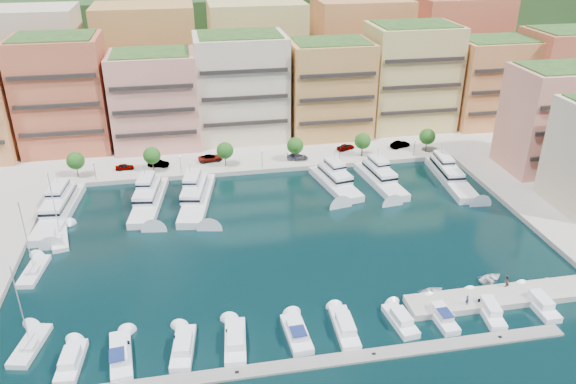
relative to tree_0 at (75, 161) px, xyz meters
name	(u,v)px	position (x,y,z in m)	size (l,w,h in m)	color
ground	(287,242)	(40.00, -33.50, -4.74)	(400.00, 400.00, 0.00)	black
north_quay	(246,126)	(40.00, 28.50, -4.74)	(220.00, 64.00, 2.00)	#9E998E
hillside	(230,80)	(40.00, 76.50, -4.74)	(240.00, 40.00, 58.00)	#203917
south_pontoon	(307,365)	(37.00, -63.50, -4.74)	(72.00, 2.20, 0.35)	gray
finger_pier	(509,299)	(70.00, -55.50, -4.74)	(32.00, 5.00, 2.00)	#9E998E
apartment_1	(63,94)	(-4.00, 18.49, 9.57)	(20.00, 16.50, 26.80)	#BD5E3F
apartment_2	(155,100)	(17.00, 16.49, 7.57)	(20.00, 15.50, 22.80)	#E79081
apartment_3	(241,87)	(38.00, 18.49, 9.07)	(22.00, 16.50, 25.80)	beige
apartment_4	(330,89)	(60.00, 16.49, 8.07)	(20.00, 15.50, 23.80)	tan
apartment_5	(410,77)	(82.00, 18.49, 9.57)	(22.00, 16.50, 26.80)	#D0B96E
apartment_6	(491,82)	(104.00, 16.49, 7.57)	(20.00, 15.50, 22.80)	#E19152
apartment_7	(565,77)	(124.00, 14.49, 8.57)	(22.00, 16.50, 24.80)	#BD5E3F
apartment_east_a	(552,119)	(102.00, -13.51, 7.57)	(18.00, 14.50, 22.80)	#E79081
backblock_0	(32,66)	(-15.00, 40.50, 11.26)	(26.00, 18.00, 30.00)	beige
backblock_1	(148,62)	(15.00, 40.50, 11.26)	(26.00, 18.00, 30.00)	tan
backblock_2	(257,57)	(45.00, 40.50, 11.26)	(26.00, 18.00, 30.00)	#D0B96E
backblock_3	(359,53)	(75.00, 40.50, 11.26)	(26.00, 18.00, 30.00)	#E19152
backblock_4	(456,49)	(105.00, 40.50, 11.26)	(26.00, 18.00, 30.00)	#BD5E3F
tree_0	(75,161)	(0.00, 0.00, 0.00)	(3.80, 3.80, 5.65)	#473323
tree_1	(152,156)	(16.00, 0.00, 0.00)	(3.80, 3.80, 5.65)	#473323
tree_2	(225,150)	(32.00, 0.00, 0.00)	(3.80, 3.80, 5.65)	#473323
tree_3	(295,146)	(48.00, 0.00, 0.00)	(3.80, 3.80, 5.65)	#473323
tree_4	(363,141)	(64.00, 0.00, 0.00)	(3.80, 3.80, 5.65)	#473323
tree_5	(427,137)	(80.00, 0.00, 0.00)	(3.80, 3.80, 5.65)	#473323
lamppost_0	(94,168)	(4.00, -2.30, -0.92)	(0.30, 0.30, 4.20)	black
lamppost_1	(180,161)	(22.00, -2.30, -0.92)	(0.30, 0.30, 4.20)	black
lamppost_2	(262,156)	(40.00, -2.30, -0.92)	(0.30, 0.30, 4.20)	black
lamppost_3	(340,150)	(58.00, -2.30, -0.92)	(0.30, 0.30, 4.20)	black
lamppost_4	(415,145)	(76.00, -2.30, -0.92)	(0.30, 0.30, 4.20)	black
yacht_0	(60,208)	(-1.34, -15.04, -3.53)	(6.98, 23.36, 7.30)	silver
yacht_1	(149,199)	(15.52, -13.77, -3.65)	(7.52, 20.59, 7.30)	silver
yacht_2	(197,196)	(24.95, -14.39, -3.53)	(8.58, 22.10, 7.30)	silver
yacht_4	(335,181)	(54.11, -12.51, -3.65)	(8.10, 18.01, 7.30)	silver
yacht_5	(380,178)	(64.02, -12.88, -3.53)	(6.72, 18.71, 7.30)	silver
yacht_6	(449,175)	(79.38, -14.35, -3.53)	(6.19, 21.80, 7.30)	silver
cruiser_0	(71,362)	(7.24, -58.08, -4.20)	(3.29, 7.85, 2.55)	white
cruiser_1	(121,356)	(13.41, -58.12, -4.17)	(3.68, 9.32, 2.66)	white
cruiser_2	(183,348)	(21.43, -58.09, -4.20)	(3.71, 8.66, 2.55)	white
cruiser_3	(235,342)	(28.34, -58.10, -4.20)	(3.60, 9.10, 2.55)	white
cruiser_4	(297,334)	(36.77, -58.11, -4.17)	(3.29, 8.09, 2.66)	white
cruiser_5	(345,328)	(43.55, -58.10, -4.20)	(2.93, 8.96, 2.55)	white
cruiser_6	(401,321)	(51.74, -58.08, -4.20)	(3.32, 7.48, 2.55)	white
cruiser_7	(441,316)	(57.76, -58.10, -4.17)	(2.69, 7.91, 2.66)	white
cruiser_8	(488,310)	(65.14, -58.09, -4.20)	(3.39, 8.76, 2.55)	white
cruiser_9	(539,304)	(73.18, -58.09, -4.20)	(2.61, 8.29, 2.55)	white
sailboat_1	(34,272)	(-1.97, -35.44, -4.43)	(3.92, 8.97, 13.20)	silver
sailboat_0	(30,346)	(1.31, -53.76, -4.43)	(4.52, 8.59, 13.20)	silver
sailboat_2	(60,238)	(0.22, -25.14, -4.43)	(4.59, 9.86, 13.20)	silver
tender_3	(547,279)	(78.18, -52.50, -4.33)	(1.35, 1.57, 0.83)	beige
tender_0	(431,292)	(58.81, -52.50, -4.29)	(3.11, 4.35, 0.90)	silver
tender_2	(491,278)	(69.54, -50.70, -4.31)	(2.99, 4.19, 0.87)	white
car_0	(125,167)	(9.66, 2.03, -3.07)	(1.60, 3.97, 1.35)	gray
car_1	(158,163)	(17.03, 2.37, -2.97)	(1.63, 4.67, 1.54)	gray
car_2	(210,158)	(28.78, 3.42, -2.97)	(2.57, 5.56, 1.55)	gray
car_3	(297,157)	(48.60, 0.77, -3.05)	(1.95, 4.80, 1.39)	gray
car_4	(346,147)	(61.28, 4.40, -2.98)	(1.80, 4.48, 1.53)	gray
car_5	(400,144)	(74.75, 3.44, -2.92)	(1.74, 4.98, 1.64)	gray
person_0	(467,300)	(62.29, -56.82, -2.94)	(0.58, 0.38, 1.60)	#282F51
person_1	(506,281)	(70.21, -53.75, -2.78)	(0.93, 0.73, 1.92)	#4C362D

